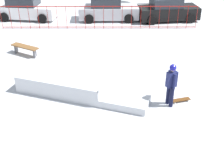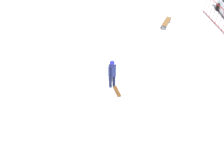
% 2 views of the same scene
% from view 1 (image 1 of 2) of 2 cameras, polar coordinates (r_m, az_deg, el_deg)
% --- Properties ---
extents(ground_plane, '(60.00, 60.00, 0.00)m').
position_cam_1_polar(ground_plane, '(12.56, -4.73, -1.96)').
color(ground_plane, '#B7BABF').
extents(skate_ramp, '(5.92, 4.05, 0.74)m').
position_cam_1_polar(skate_ramp, '(12.35, -6.37, -0.93)').
color(skate_ramp, silver).
rests_on(skate_ramp, ground).
extents(skater, '(0.44, 0.40, 1.73)m').
position_cam_1_polar(skater, '(10.90, 11.59, -1.46)').
color(skater, black).
rests_on(skater, ground).
extents(skateboard, '(0.82, 0.43, 0.09)m').
position_cam_1_polar(skateboard, '(11.67, 13.29, -4.86)').
color(skateboard, '#593314').
rests_on(skateboard, ground).
extents(perimeter_fence, '(12.54, 0.41, 1.50)m').
position_cam_1_polar(perimeter_fence, '(18.91, -2.60, 11.22)').
color(perimeter_fence, maroon).
rests_on(perimeter_fence, ground).
extents(park_bench, '(1.60, 1.09, 0.48)m').
position_cam_1_polar(park_bench, '(15.83, -16.73, 4.96)').
color(park_bench, brown).
rests_on(park_bench, ground).
extents(parked_car_white, '(4.23, 2.21, 1.60)m').
position_cam_1_polar(parked_car_white, '(21.78, -16.48, 12.31)').
color(parked_car_white, white).
rests_on(parked_car_white, ground).
extents(parked_car_silver, '(4.18, 2.08, 1.60)m').
position_cam_1_polar(parked_car_silver, '(20.73, -0.78, 12.66)').
color(parked_car_silver, '#B7B7BC').
rests_on(parked_car_silver, ground).
extents(parked_car_black, '(4.32, 2.44, 1.60)m').
position_cam_1_polar(parked_car_black, '(20.95, 10.87, 12.34)').
color(parked_car_black, black).
rests_on(parked_car_black, ground).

